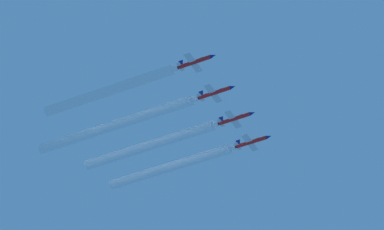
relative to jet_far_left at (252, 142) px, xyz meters
name	(u,v)px	position (x,y,z in m)	size (l,w,h in m)	color
jet_far_left	(252,142)	(0.00, 0.00, 0.00)	(8.15, 11.87, 2.85)	red
jet_inner_left	(236,118)	(12.02, 0.14, -0.12)	(8.15, 11.87, 2.85)	red
jet_center	(216,92)	(24.60, -0.18, 0.09)	(8.15, 11.87, 2.85)	red
jet_inner_right	(196,62)	(38.21, 0.27, 0.48)	(8.15, 11.87, 2.85)	red
smoke_trail_far_left	(172,166)	(0.00, -26.39, -0.03)	(2.94, 41.90, 2.94)	white
smoke_trail_inner_left	(151,145)	(12.02, -27.21, -0.14)	(2.94, 43.83, 2.94)	white
smoke_trail_center	(118,124)	(24.60, -31.69, 0.06)	(2.94, 52.16, 2.94)	white
smoke_trail_inner_right	(111,90)	(38.21, -26.29, 0.45)	(2.94, 42.24, 2.94)	white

